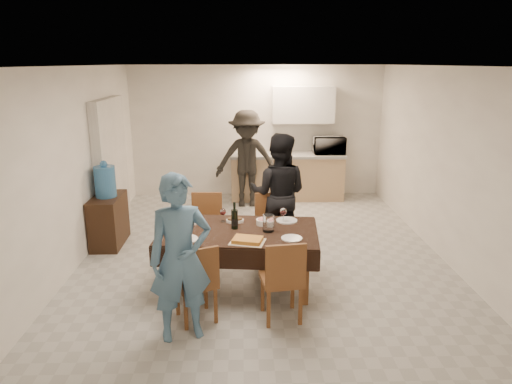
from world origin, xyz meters
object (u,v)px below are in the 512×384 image
person_near (180,258)px  dining_table (239,233)px  savoury_tart (248,240)px  person_kitchen (247,159)px  water_jug (105,182)px  person_far (278,194)px  wine_bottle (235,215)px  water_pitcher (268,223)px  console (109,221)px  microwave (329,145)px

person_near → dining_table: bearing=45.3°
savoury_tart → person_kitchen: person_kitchen is taller
water_jug → person_far: 2.53m
wine_bottle → person_near: (-0.50, -1.10, -0.05)m
water_pitcher → savoury_tart: bearing=-127.1°
water_jug → person_near: (1.40, -2.43, -0.14)m
wine_bottle → person_far: (0.60, 1.00, -0.03)m
water_jug → person_kitchen: size_ratio=0.25×
wine_bottle → person_kitchen: 3.21m
console → water_pitcher: bearing=-31.8°
water_pitcher → person_near: size_ratio=0.12×
microwave → person_kitchen: 1.69m
savoury_tart → person_kitchen: (0.03, 3.64, 0.16)m
savoury_tart → water_jug: bearing=139.5°
dining_table → water_pitcher: water_pitcher is taller
person_kitchen → person_near: bearing=-98.9°
dining_table → water_pitcher: size_ratio=9.55×
water_jug → dining_table: bearing=-35.2°
dining_table → water_pitcher: 0.38m
wine_bottle → person_far: 1.17m
water_pitcher → savoury_tart: 0.42m
dining_table → microwave: 4.12m
dining_table → water_pitcher: (0.35, -0.05, 0.14)m
water_jug → water_pitcher: 2.71m
microwave → person_near: (-2.30, -4.76, -0.24)m
console → wine_bottle: bearing=-34.9°
water_jug → savoury_tart: size_ratio=1.21×
console → microwave: bearing=32.2°
person_near → person_far: (1.10, 2.10, 0.03)m
dining_table → microwave: size_ratio=3.23×
microwave → person_far: bearing=65.8°
dining_table → console: size_ratio=2.41×
dining_table → wine_bottle: size_ratio=5.86×
dining_table → wine_bottle: bearing=140.5°
water_pitcher → person_near: bearing=-132.0°
dining_table → water_jug: size_ratio=4.29×
wine_bottle → microwave: bearing=63.8°
person_near → person_kitchen: bearing=64.1°
person_near → console: bearing=103.0°
console → person_near: bearing=-59.9°
console → water_jug: (0.00, -0.00, 0.60)m
person_kitchen → microwave: bearing=15.5°
water_pitcher → person_far: person_far is taller
person_far → water_pitcher: bearing=93.0°
dining_table → savoury_tart: (0.10, -0.38, 0.06)m
wine_bottle → person_far: bearing=59.0°
savoury_tart → water_pitcher: bearing=52.9°
dining_table → person_far: bearing=67.9°
water_jug → person_far: person_far is taller
console → person_far: 2.57m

